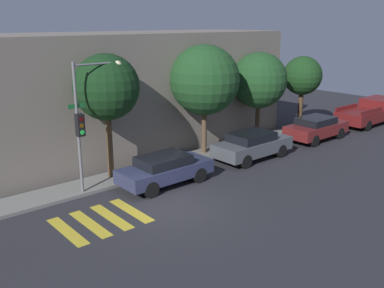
# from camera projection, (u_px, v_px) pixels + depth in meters

# --- Properties ---
(ground_plane) EXTENTS (60.00, 60.00, 0.00)m
(ground_plane) POSITION_uv_depth(u_px,v_px,m) (171.00, 208.00, 16.72)
(ground_plane) COLOR #28282D
(sidewalk) EXTENTS (26.00, 1.71, 0.14)m
(sidewalk) POSITION_uv_depth(u_px,v_px,m) (117.00, 178.00, 19.67)
(sidewalk) COLOR slate
(sidewalk) RESTS_ON ground
(building_row) EXTENTS (26.00, 6.00, 6.43)m
(building_row) POSITION_uv_depth(u_px,v_px,m) (71.00, 98.00, 21.90)
(building_row) COLOR slate
(building_row) RESTS_ON ground
(crosswalk) EXTENTS (3.06, 2.60, 0.00)m
(crosswalk) POSITION_uv_depth(u_px,v_px,m) (101.00, 220.00, 15.68)
(crosswalk) COLOR gold
(crosswalk) RESTS_ON ground
(traffic_light_pole) EXTENTS (2.49, 0.56, 5.53)m
(traffic_light_pole) POSITION_uv_depth(u_px,v_px,m) (88.00, 110.00, 17.24)
(traffic_light_pole) COLOR slate
(traffic_light_pole) RESTS_ON ground
(sedan_near_corner) EXTENTS (4.28, 1.77, 1.38)m
(sedan_near_corner) POSITION_uv_depth(u_px,v_px,m) (165.00, 169.00, 18.87)
(sedan_near_corner) COLOR #2D3351
(sedan_near_corner) RESTS_ON ground
(sedan_middle) EXTENTS (4.45, 1.85, 1.46)m
(sedan_middle) POSITION_uv_depth(u_px,v_px,m) (252.00, 145.00, 22.42)
(sedan_middle) COLOR #4C5156
(sedan_middle) RESTS_ON ground
(sedan_far_end) EXTENTS (4.33, 1.86, 1.43)m
(sedan_far_end) POSITION_uv_depth(u_px,v_px,m) (316.00, 128.00, 26.01)
(sedan_far_end) COLOR maroon
(sedan_far_end) RESTS_ON ground
(pickup_truck) EXTENTS (5.51, 2.09, 1.71)m
(pickup_truck) POSITION_uv_depth(u_px,v_px,m) (371.00, 112.00, 30.09)
(pickup_truck) COLOR maroon
(pickup_truck) RESTS_ON ground
(tree_near_corner) EXTENTS (2.92, 2.92, 5.73)m
(tree_near_corner) POSITION_uv_depth(u_px,v_px,m) (106.00, 88.00, 18.59)
(tree_near_corner) COLOR #4C3823
(tree_near_corner) RESTS_ON ground
(tree_midblock) EXTENTS (3.67, 3.67, 5.91)m
(tree_midblock) POSITION_uv_depth(u_px,v_px,m) (205.00, 80.00, 22.21)
(tree_midblock) COLOR brown
(tree_midblock) RESTS_ON ground
(tree_far_end) EXTENTS (3.28, 3.28, 5.33)m
(tree_far_end) POSITION_uv_depth(u_px,v_px,m) (259.00, 80.00, 25.00)
(tree_far_end) COLOR #42301E
(tree_far_end) RESTS_ON ground
(tree_behind_truck) EXTENTS (2.50, 2.50, 4.87)m
(tree_behind_truck) POSITION_uv_depth(u_px,v_px,m) (302.00, 76.00, 27.67)
(tree_behind_truck) COLOR #4C3823
(tree_behind_truck) RESTS_ON ground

